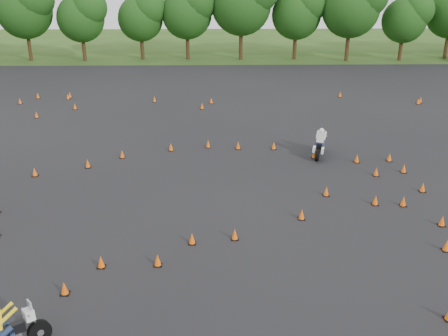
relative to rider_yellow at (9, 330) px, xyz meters
name	(u,v)px	position (x,y,z in m)	size (l,w,h in m)	color
ground	(226,230)	(6.29, 7.12, -0.90)	(140.00, 140.00, 0.00)	#2D5119
asphalt_pad	(223,174)	(6.29, 13.12, -0.90)	(62.00, 62.00, 0.00)	black
treeline	(235,25)	(8.11, 41.93, 3.66)	(86.96, 32.13, 10.60)	#194012
traffic_cones	(224,173)	(6.34, 12.83, -0.67)	(36.80, 32.93, 0.45)	#FF5F0A
rider_yellow	(9,330)	(0.00, 0.00, 0.00)	(2.32, 0.71, 1.79)	yellow
rider_white	(319,142)	(11.92, 15.80, -0.02)	(2.28, 0.70, 1.76)	silver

